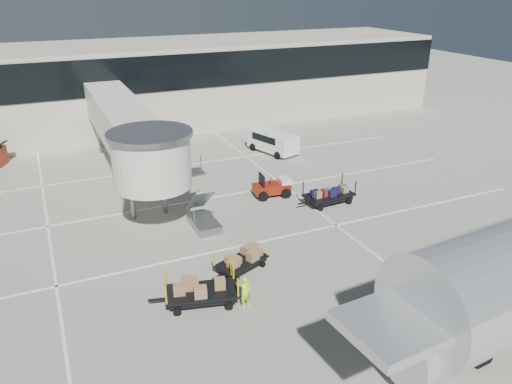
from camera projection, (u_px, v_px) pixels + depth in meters
ground at (260, 262)px, 26.34m from camera, size 140.00×140.00×0.00m
lane_markings at (194, 199)px, 33.92m from camera, size 40.00×30.00×0.02m
terminal at (132, 84)px, 49.72m from camera, size 64.00×12.11×15.20m
jet_bridge at (131, 133)px, 33.45m from camera, size 5.70×20.40×6.03m
baggage_tug at (273, 187)px, 34.21m from camera, size 2.64×1.84×1.65m
suitcase_cart at (330, 196)px, 33.00m from camera, size 4.09×1.83×1.58m
box_cart_near at (241, 261)px, 25.42m from camera, size 3.38×2.28×1.31m
box_cart_far at (203, 292)px, 22.80m from camera, size 4.16×2.38×1.60m
ground_worker at (246, 292)px, 22.46m from camera, size 0.65×0.52×1.56m
minivan at (272, 140)px, 42.69m from camera, size 3.19×4.96×1.75m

